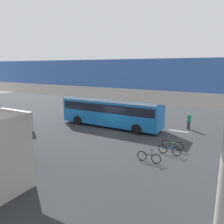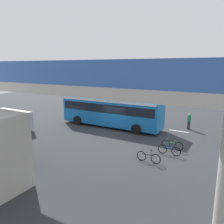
% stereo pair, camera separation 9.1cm
% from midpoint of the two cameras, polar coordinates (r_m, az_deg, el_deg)
% --- Properties ---
extents(ground, '(80.00, 80.00, 0.00)m').
position_cam_midpoint_polar(ground, '(23.37, 0.93, -4.63)').
color(ground, '#2D3033').
extents(city_bus, '(11.54, 2.85, 3.15)m').
position_cam_midpoint_polar(city_bus, '(24.24, -0.23, 0.56)').
color(city_bus, '#196BB7').
rests_on(city_bus, ground).
extents(parked_van, '(4.80, 2.17, 2.05)m').
position_cam_midpoint_polar(parked_van, '(25.29, -24.97, -1.72)').
color(parked_van, '#B7BCC6').
rests_on(parked_van, ground).
extents(bicycle_black, '(1.77, 0.44, 0.96)m').
position_cam_midpoint_polar(bicycle_black, '(15.87, 9.65, -11.52)').
color(bicycle_black, black).
rests_on(bicycle_black, ground).
extents(bicycle_green, '(1.77, 0.44, 0.96)m').
position_cam_midpoint_polar(bicycle_green, '(18.55, 15.56, -8.29)').
color(bicycle_green, black).
rests_on(bicycle_green, ground).
extents(bicycle_blue, '(1.77, 0.44, 0.96)m').
position_cam_midpoint_polar(bicycle_blue, '(17.45, 14.84, -9.55)').
color(bicycle_blue, black).
rests_on(bicycle_blue, ground).
extents(pedestrian, '(0.38, 0.38, 1.79)m').
position_cam_midpoint_polar(pedestrian, '(24.69, 19.52, -2.30)').
color(pedestrian, '#2D2D38').
rests_on(pedestrian, ground).
extents(traffic_sign, '(0.08, 0.60, 2.80)m').
position_cam_midpoint_polar(traffic_sign, '(27.08, 5.32, 1.71)').
color(traffic_sign, slate).
rests_on(traffic_sign, ground).
extents(lane_dash_leftmost, '(2.00, 0.20, 0.01)m').
position_cam_midpoint_polar(lane_dash_leftmost, '(23.90, 17.08, -4.78)').
color(lane_dash_leftmost, silver).
rests_on(lane_dash_leftmost, ground).
extents(lane_dash_left, '(2.00, 0.20, 0.01)m').
position_cam_midpoint_polar(lane_dash_left, '(25.03, 8.13, -3.63)').
color(lane_dash_left, silver).
rests_on(lane_dash_left, ground).
extents(lane_dash_centre, '(2.00, 0.20, 0.01)m').
position_cam_midpoint_polar(lane_dash_centre, '(26.71, 0.14, -2.53)').
color(lane_dash_centre, silver).
rests_on(lane_dash_centre, ground).
extents(lane_dash_right, '(2.00, 0.20, 0.01)m').
position_cam_midpoint_polar(lane_dash_right, '(28.85, -6.77, -1.53)').
color(lane_dash_right, silver).
rests_on(lane_dash_right, ground).
extents(pedestrian_overpass, '(24.00, 2.60, 6.88)m').
position_cam_midpoint_polar(pedestrian_overpass, '(14.05, -21.05, 4.61)').
color(pedestrian_overpass, '#B2ADA5').
rests_on(pedestrian_overpass, ground).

